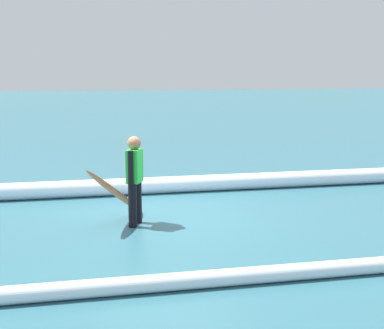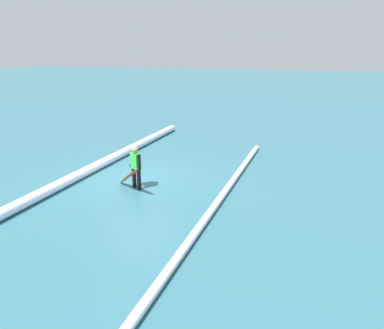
# 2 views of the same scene
# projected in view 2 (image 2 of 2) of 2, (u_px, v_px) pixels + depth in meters

# --- Properties ---
(ground_plane) EXTENTS (157.86, 157.86, 0.00)m
(ground_plane) POSITION_uv_depth(u_px,v_px,m) (138.00, 181.00, 11.94)
(ground_plane) COLOR #2D606D
(surfer) EXTENTS (0.32, 0.54, 1.47)m
(surfer) POSITION_uv_depth(u_px,v_px,m) (136.00, 165.00, 11.05)
(surfer) COLOR black
(surfer) RESTS_ON ground_plane
(surfboard) EXTENTS (1.21, 1.46, 1.07)m
(surfboard) POSITION_uv_depth(u_px,v_px,m) (129.00, 176.00, 10.94)
(surfboard) COLOR #E55926
(surfboard) RESTS_ON ground_plane
(wave_crest_foreground) EXTENTS (20.00, 0.55, 0.34)m
(wave_crest_foreground) POSITION_uv_depth(u_px,v_px,m) (46.00, 191.00, 10.62)
(wave_crest_foreground) COLOR white
(wave_crest_foreground) RESTS_ON ground_plane
(wave_crest_midground) EXTENTS (14.50, 0.42, 0.21)m
(wave_crest_midground) POSITION_uv_depth(u_px,v_px,m) (210.00, 213.00, 9.36)
(wave_crest_midground) COLOR white
(wave_crest_midground) RESTS_ON ground_plane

